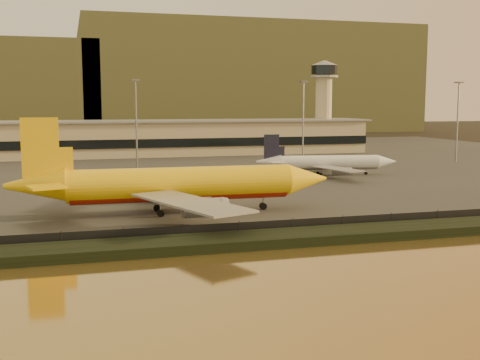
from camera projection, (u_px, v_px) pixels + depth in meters
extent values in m
plane|color=black|center=(253.00, 220.00, 98.64)|extent=(900.00, 900.00, 0.00)
cube|color=black|center=(289.00, 238.00, 82.34)|extent=(320.00, 7.00, 1.40)
cube|color=#2D2D2D|center=(164.00, 163.00, 189.24)|extent=(320.00, 220.00, 0.20)
cube|color=black|center=(279.00, 228.00, 86.08)|extent=(300.00, 0.05, 2.20)
cube|color=tan|center=(151.00, 139.00, 217.07)|extent=(160.00, 22.00, 12.00)
cube|color=black|center=(155.00, 143.00, 206.52)|extent=(160.00, 0.60, 3.00)
cube|color=gray|center=(151.00, 121.00, 216.27)|extent=(164.00, 24.00, 0.60)
cylinder|color=tan|center=(323.00, 112.00, 240.68)|extent=(6.40, 6.40, 30.00)
cylinder|color=black|center=(324.00, 70.00, 238.54)|extent=(10.40, 10.40, 3.50)
cone|color=gray|center=(324.00, 63.00, 238.19)|extent=(11.20, 11.20, 2.00)
cylinder|color=gray|center=(324.00, 77.00, 238.87)|extent=(11.20, 11.20, 0.80)
cylinder|color=slate|center=(136.00, 125.00, 170.60)|extent=(0.50, 0.50, 25.00)
cube|color=slate|center=(135.00, 80.00, 168.98)|extent=(2.20, 2.20, 0.40)
cylinder|color=slate|center=(303.00, 124.00, 182.29)|extent=(0.50, 0.50, 25.00)
cube|color=slate|center=(304.00, 82.00, 180.67)|extent=(2.20, 2.20, 0.40)
cylinder|color=slate|center=(457.00, 123.00, 190.17)|extent=(0.50, 0.50, 25.00)
cube|color=slate|center=(459.00, 82.00, 188.55)|extent=(2.20, 2.20, 0.40)
cube|color=brown|center=(234.00, 81.00, 442.93)|extent=(220.00, 160.00, 70.00)
cylinder|color=yellow|center=(182.00, 183.00, 102.78)|extent=(38.30, 6.60, 5.51)
cylinder|color=#AD1D09|center=(182.00, 189.00, 102.90)|extent=(37.20, 5.36, 4.30)
cone|color=yellow|center=(307.00, 179.00, 108.35)|extent=(7.57, 5.72, 5.51)
cone|color=yellow|center=(35.00, 185.00, 96.90)|extent=(9.69, 5.78, 5.51)
cube|color=yellow|center=(40.00, 148.00, 96.38)|extent=(5.84, 0.61, 9.64)
cube|color=yellow|center=(50.00, 178.00, 102.66)|extent=(6.75, 6.71, 0.33)
cube|color=yellow|center=(46.00, 187.00, 92.06)|extent=(6.56, 6.52, 0.33)
cube|color=gray|center=(165.00, 178.00, 116.75)|extent=(16.36, 24.82, 0.33)
cylinder|color=gray|center=(181.00, 188.00, 114.16)|extent=(6.44, 3.21, 3.03)
cube|color=gray|center=(190.00, 203.00, 88.54)|extent=(15.25, 24.94, 0.33)
cylinder|color=gray|center=(203.00, 208.00, 92.82)|extent=(6.44, 3.21, 3.03)
cylinder|color=black|center=(263.00, 206.00, 106.94)|extent=(1.24, 1.00, 1.21)
cylinder|color=slate|center=(263.00, 203.00, 106.85)|extent=(0.21, 0.21, 2.48)
cylinder|color=black|center=(160.00, 213.00, 100.02)|extent=(1.24, 1.00, 1.21)
cylinder|color=slate|center=(160.00, 209.00, 99.94)|extent=(0.21, 0.21, 2.48)
cylinder|color=black|center=(157.00, 208.00, 104.78)|extent=(1.24, 1.00, 1.21)
cylinder|color=slate|center=(157.00, 205.00, 104.70)|extent=(0.21, 0.21, 2.48)
cylinder|color=white|center=(330.00, 162.00, 157.43)|extent=(26.07, 7.89, 3.59)
cylinder|color=gray|center=(329.00, 165.00, 157.51)|extent=(25.23, 6.99, 2.80)
cone|color=white|center=(386.00, 162.00, 159.09)|extent=(5.56, 4.38, 3.59)
cone|color=white|center=(269.00, 162.00, 155.66)|extent=(6.97, 4.62, 3.59)
cube|color=#1A1B30|center=(272.00, 147.00, 155.24)|extent=(3.94, 0.95, 6.28)
cube|color=white|center=(272.00, 159.00, 159.32)|extent=(4.76, 4.69, 0.22)
cube|color=white|center=(276.00, 162.00, 152.25)|extent=(4.04, 3.89, 0.22)
cube|color=gray|center=(318.00, 161.00, 167.16)|extent=(12.76, 16.37, 0.22)
cylinder|color=gray|center=(326.00, 165.00, 165.09)|extent=(4.58, 2.67, 1.97)
cube|color=gray|center=(337.00, 169.00, 147.71)|extent=(8.35, 16.84, 0.22)
cylinder|color=gray|center=(341.00, 171.00, 150.41)|extent=(4.58, 2.67, 1.97)
cylinder|color=black|center=(366.00, 173.00, 158.88)|extent=(0.88, 0.75, 0.79)
cylinder|color=slate|center=(366.00, 172.00, 158.82)|extent=(0.19, 0.19, 1.61)
cylinder|color=black|center=(321.00, 174.00, 155.94)|extent=(0.88, 0.75, 0.79)
cylinder|color=slate|center=(321.00, 173.00, 155.88)|extent=(0.19, 0.19, 1.61)
cylinder|color=black|center=(318.00, 173.00, 159.12)|extent=(0.88, 0.75, 0.79)
cylinder|color=slate|center=(318.00, 171.00, 159.07)|extent=(0.19, 0.19, 1.61)
cube|color=yellow|center=(235.00, 192.00, 122.07)|extent=(4.21, 2.38, 1.80)
cube|color=white|center=(75.00, 188.00, 127.96)|extent=(4.19, 3.08, 1.72)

